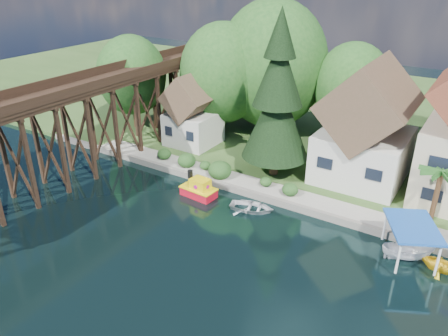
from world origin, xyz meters
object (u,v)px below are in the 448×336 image
Objects in this scene: boat_white_a at (252,206)px; boat_yellow at (440,261)px; tugboat at (199,189)px; shed at (193,114)px; boat_canopy at (409,245)px; conifer at (277,99)px; trestle_bridge at (92,117)px; palm_tree at (441,174)px; house_left at (366,130)px.

boat_yellow is at bearing -104.93° from boat_white_a.
tugboat is 5.13m from boat_white_a.
shed reaches higher than boat_canopy.
trestle_bridge is at bearing -155.51° from conifer.
trestle_bridge is 12.83m from tugboat.
palm_tree is at bearing 19.40° from boat_yellow.
conifer is 4.61× the size of tugboat.
tugboat is (-3.94, -6.71, -7.09)m from conifer.
boat_white_a is at bearing -34.92° from shed.
conifer reaches higher than shed.
trestle_bridge is 9.74× the size of palm_tree.
palm_tree is at bearing -6.36° from shed.
house_left reaches higher than boat_canopy.
tugboat is 0.89× the size of boat_white_a.
trestle_bridge is at bearing 96.11° from boat_yellow.
shed is 11.76m from conifer.
trestle_bridge is 16.79× the size of boat_yellow.
boat_white_a is at bearing -79.51° from conifer.
shed is 25.92m from boat_canopy.
palm_tree reaches higher than boat_white_a.
tugboat is (6.95, -8.80, -3.14)m from shed.
conifer is 9.79m from boat_white_a.
house_left is 12.50m from boat_white_a.
house_left reaches higher than shed.
trestle_bridge is 8.39× the size of boat_canopy.
boat_white_a is at bearing 4.32° from tugboat.
shed is at bearing 76.80° from boat_yellow.
palm_tree reaches higher than boat_yellow.
house_left is at bearing -45.79° from boat_white_a.
shed is at bearing 173.64° from palm_tree.
trestle_bridge reaches higher than shed.
tugboat is at bearing 95.54° from boat_yellow.
trestle_bridge is 11.97× the size of boat_white_a.
house_left is at bearing 148.38° from palm_tree.
boat_white_a is 1.40× the size of boat_yellow.
palm_tree is (29.95, 6.55, -0.89)m from trestle_bridge.
trestle_bridge is 5.63× the size of shed.
house_left is 13.79m from boat_yellow.
conifer reaches higher than boat_canopy.
shed is 25.12m from palm_tree.
conifer is 5.74× the size of boat_yellow.
trestle_bridge is 25.42m from house_left.
trestle_bridge is at bearing -177.47° from tugboat.
boat_yellow is at bearing 1.06° from tugboat.
tugboat is 0.62× the size of boat_canopy.
boat_white_a is at bearing -120.97° from house_left.
palm_tree reaches higher than boat_canopy.
house_left reaches higher than tugboat.
conifer is 4.09× the size of boat_white_a.
trestle_bridge is at bearing -118.19° from shed.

